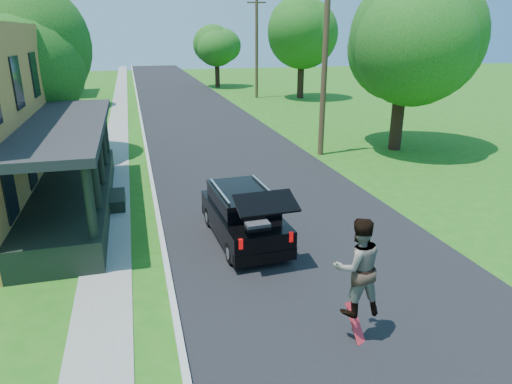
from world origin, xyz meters
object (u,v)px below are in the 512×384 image
object	(u,v)px
black_suv	(244,215)
tree_right_near	(405,34)
skateboarder	(358,267)
utility_pole_near	(325,64)

from	to	relation	value
black_suv	tree_right_near	world-z (taller)	tree_right_near
skateboarder	utility_pole_near	size ratio (longest dim) A/B	0.23
utility_pole_near	black_suv	bearing A→B (deg)	-120.48
black_suv	skateboarder	size ratio (longest dim) A/B	2.23
black_suv	utility_pole_near	world-z (taller)	utility_pole_near
black_suv	skateboarder	xyz separation A→B (m)	(1.02, -5.10, 0.84)
skateboarder	utility_pole_near	bearing A→B (deg)	-107.41
black_suv	skateboarder	bearing A→B (deg)	-81.63
black_suv	tree_right_near	xyz separation A→B (m)	(10.37, 8.90, 5.01)
black_suv	skateboarder	world-z (taller)	skateboarder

